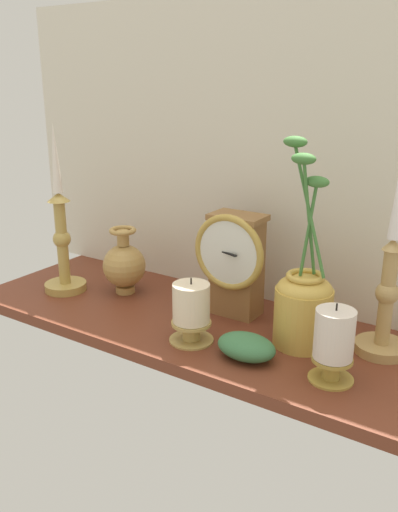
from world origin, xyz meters
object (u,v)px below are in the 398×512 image
object	(u,v)px
brass_vase_bulbous	(124,264)
mantel_clock	(235,262)
pillar_candle_front	(191,311)
brass_vase_jar	(303,302)
candlestick_tall_center	(62,239)
pillar_candle_near_clock	(334,343)
candlestick_tall_left	(387,294)

from	to	relation	value
brass_vase_bulbous	mantel_clock	bearing A→B (deg)	6.53
pillar_candle_front	mantel_clock	bearing A→B (deg)	87.33
brass_vase_jar	candlestick_tall_center	bearing A→B (deg)	-174.93
pillar_candle_front	pillar_candle_near_clock	size ratio (longest dim) A/B	0.93
pillar_candle_near_clock	candlestick_tall_center	bearing A→B (deg)	176.47
candlestick_tall_center	pillar_candle_near_clock	size ratio (longest dim) A/B	2.81
mantel_clock	candlestick_tall_left	world-z (taller)	candlestick_tall_left
brass_vase_jar	pillar_candle_near_clock	distance (cm)	13.25
brass_vase_bulbous	pillar_candle_front	world-z (taller)	brass_vase_bulbous
candlestick_tall_left	pillar_candle_front	size ratio (longest dim) A/B	2.98
brass_vase_bulbous	brass_vase_jar	distance (cm)	44.99
brass_vase_jar	pillar_candle_front	size ratio (longest dim) A/B	3.01
brass_vase_bulbous	pillar_candle_near_clock	size ratio (longest dim) A/B	1.13
candlestick_tall_left	pillar_candle_front	distance (cm)	35.60
candlestick_tall_left	pillar_candle_near_clock	xyz separation A→B (cm)	(-4.22, -14.34, -4.63)
brass_vase_jar	pillar_candle_front	xyz separation A→B (cm)	(-18.08, -10.36, -2.35)
mantel_clock	pillar_candle_near_clock	bearing A→B (deg)	-27.58
pillar_candle_front	brass_vase_bulbous	bearing A→B (deg)	156.08
brass_vase_jar	pillar_candle_near_clock	world-z (taller)	brass_vase_jar
brass_vase_jar	mantel_clock	bearing A→B (deg)	164.84
candlestick_tall_left	brass_vase_bulbous	bearing A→B (deg)	-176.54
candlestick_tall_center	pillar_candle_near_clock	world-z (taller)	candlestick_tall_center
mantel_clock	brass_vase_bulbous	distance (cm)	28.17
candlestick_tall_center	pillar_candle_front	bearing A→B (deg)	-7.54
candlestick_tall_center	pillar_candle_front	size ratio (longest dim) A/B	3.03
candlestick_tall_center	pillar_candle_near_clock	bearing A→B (deg)	-3.53
mantel_clock	pillar_candle_near_clock	distance (cm)	30.55
candlestick_tall_center	brass_vase_jar	bearing A→B (deg)	5.07
brass_vase_jar	pillar_candle_front	world-z (taller)	brass_vase_jar
candlestick_tall_center	pillar_candle_near_clock	distance (cm)	67.40
candlestick_tall_center	brass_vase_jar	distance (cm)	58.06
candlestick_tall_left	brass_vase_bulbous	size ratio (longest dim) A/B	2.45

